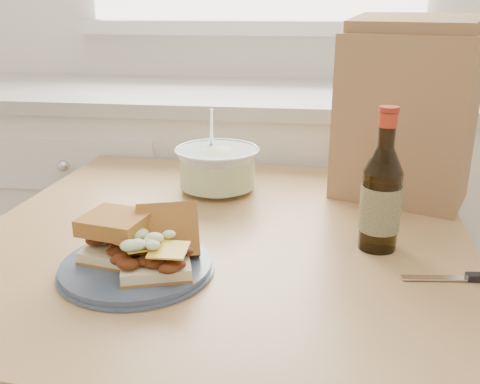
# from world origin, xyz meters

# --- Properties ---
(cabinet_run) EXTENTS (2.50, 0.64, 0.94)m
(cabinet_run) POSITION_xyz_m (-0.00, 1.70, 0.47)
(cabinet_run) COLOR white
(cabinet_run) RESTS_ON ground
(dining_table) EXTENTS (0.99, 0.99, 0.79)m
(dining_table) POSITION_xyz_m (0.06, 0.89, 0.67)
(dining_table) COLOR #A8784F
(dining_table) RESTS_ON ground
(plate) EXTENTS (0.25, 0.25, 0.02)m
(plate) POSITION_xyz_m (-0.05, 0.71, 0.79)
(plate) COLOR #3D4B63
(plate) RESTS_ON dining_table
(sandwich_left) EXTENTS (0.12, 0.11, 0.08)m
(sandwich_left) POSITION_xyz_m (-0.09, 0.73, 0.84)
(sandwich_left) COLOR beige
(sandwich_left) RESTS_ON plate
(sandwich_right) EXTENTS (0.13, 0.18, 0.09)m
(sandwich_right) POSITION_xyz_m (-0.01, 0.71, 0.83)
(sandwich_right) COLOR beige
(sandwich_right) RESTS_ON plate
(coleslaw_bowl) EXTENTS (0.20, 0.20, 0.20)m
(coleslaw_bowl) POSITION_xyz_m (0.01, 1.13, 0.84)
(coleslaw_bowl) COLOR silver
(coleslaw_bowl) RESTS_ON dining_table
(beer_bottle) EXTENTS (0.07, 0.07, 0.26)m
(beer_bottle) POSITION_xyz_m (0.35, 0.86, 0.88)
(beer_bottle) COLOR black
(beer_bottle) RESTS_ON dining_table
(knife) EXTENTS (0.17, 0.03, 0.01)m
(knife) POSITION_xyz_m (0.50, 0.76, 0.79)
(knife) COLOR silver
(knife) RESTS_ON dining_table
(paper_bag) EXTENTS (0.32, 0.27, 0.36)m
(paper_bag) POSITION_xyz_m (0.43, 1.15, 0.97)
(paper_bag) COLOR #A3794F
(paper_bag) RESTS_ON dining_table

